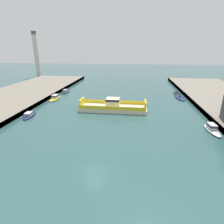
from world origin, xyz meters
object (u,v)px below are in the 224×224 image
moored_boat_far_left (29,115)px  moored_boat_upstream_b (180,98)px  moored_boat_far_right (66,92)px  moored_boat_near_right (177,93)px  moored_boat_upstream_a (55,98)px  moored_boat_mid_left (212,129)px  smokestack_distant_a (36,53)px  chain_ferry (113,107)px

moored_boat_far_left → moored_boat_upstream_b: bearing=28.2°
moored_boat_upstream_b → moored_boat_far_right: bearing=175.1°
moored_boat_near_right → moored_boat_upstream_a: size_ratio=1.05×
moored_boat_far_right → moored_boat_upstream_a: (-0.36, -10.34, 0.06)m
moored_boat_mid_left → smokestack_distant_a: size_ratio=0.26×
moored_boat_near_right → moored_boat_mid_left: bearing=-89.5°
moored_boat_upstream_b → smokestack_distant_a: 94.57m
moored_boat_mid_left → moored_boat_far_right: bearing=145.0°
moored_boat_upstream_a → smokestack_distant_a: smokestack_distant_a is taller
moored_boat_near_right → moored_boat_far_right: 47.02m
chain_ferry → moored_boat_mid_left: chain_ferry is taller
moored_boat_far_left → moored_boat_near_right: bearing=34.7°
moored_boat_near_right → moored_boat_mid_left: size_ratio=1.18×
moored_boat_mid_left → moored_boat_far_left: size_ratio=1.03×
moored_boat_far_left → moored_boat_mid_left: bearing=-5.1°
chain_ferry → moored_boat_upstream_a: size_ratio=2.52×
moored_boat_far_right → smokestack_distant_a: (-34.28, 43.07, 14.50)m
moored_boat_near_right → smokestack_distant_a: 91.49m
smokestack_distant_a → moored_boat_near_right: bearing=-26.0°
moored_boat_far_left → chain_ferry: bearing=20.1°
moored_boat_mid_left → moored_boat_upstream_a: bearing=154.5°
chain_ferry → smokestack_distant_a: bearing=131.9°
moored_boat_mid_left → moored_boat_upstream_a: moored_boat_mid_left is taller
moored_boat_near_right → moored_boat_far_right: bearing=-175.7°
moored_boat_far_left → smokestack_distant_a: (-34.32, 71.93, 14.57)m
moored_boat_upstream_b → chain_ferry: bearing=-145.0°
moored_boat_far_right → moored_boat_upstream_a: bearing=-92.0°
moored_boat_far_right → moored_boat_mid_left: bearing=-35.0°
moored_boat_far_left → moored_boat_upstream_a: bearing=91.2°
moored_boat_mid_left → smokestack_distant_a: (-81.48, 76.12, 14.42)m
chain_ferry → moored_boat_near_right: size_ratio=2.40×
moored_boat_far_left → moored_boat_far_right: size_ratio=1.15×
moored_boat_far_right → moored_boat_upstream_b: size_ratio=0.73×
moored_boat_near_right → moored_boat_upstream_a: bearing=-163.6°
chain_ferry → moored_boat_near_right: chain_ferry is taller
moored_boat_far_left → moored_boat_far_right: (-0.04, 28.86, 0.07)m
moored_boat_near_right → moored_boat_mid_left: moored_boat_mid_left is taller
moored_boat_near_right → moored_boat_upstream_a: moored_boat_upstream_a is taller
moored_boat_far_left → moored_boat_upstream_b: (46.36, 24.85, -0.18)m
chain_ferry → moored_boat_far_left: bearing=-159.9°
moored_boat_near_right → moored_boat_far_right: moored_boat_far_right is taller
moored_boat_upstream_b → smokestack_distant_a: size_ratio=0.30×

